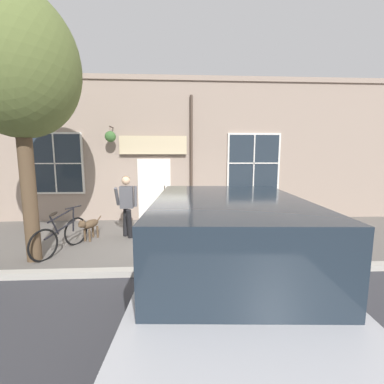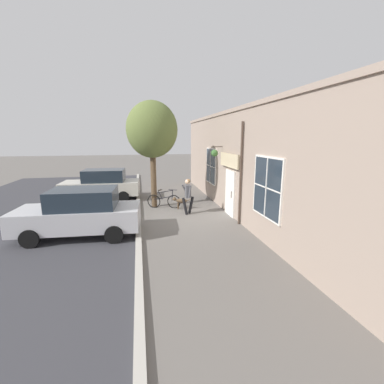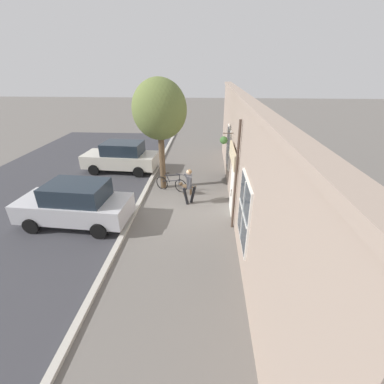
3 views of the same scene
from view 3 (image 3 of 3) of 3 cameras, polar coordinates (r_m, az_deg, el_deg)
ground_plane at (r=11.56m, az=-2.25°, el=-3.45°), size 90.00×90.00×0.00m
curb_and_road at (r=13.41m, az=-27.98°, el=-2.25°), size 10.10×28.00×0.12m
storefront_facade at (r=10.61m, az=10.32°, el=7.53°), size 0.95×18.00×4.78m
pedestrian_walking at (r=11.45m, az=-0.62°, el=1.91°), size 0.61×0.55×1.68m
dog_on_leash at (r=12.57m, az=-1.27°, el=1.23°), size 0.95×0.40×0.62m
street_tree_by_curb at (r=12.58m, az=-7.14°, el=17.25°), size 2.53×2.57×5.32m
leaning_bicycle at (r=13.00m, az=-4.62°, el=1.87°), size 1.65×0.65×1.00m
parked_car_nearest_curb at (r=15.94m, az=-15.42°, el=7.57°), size 4.40×2.14×1.75m
parked_car_mid_block at (r=11.01m, az=-24.49°, el=-2.39°), size 4.40×2.14×1.75m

